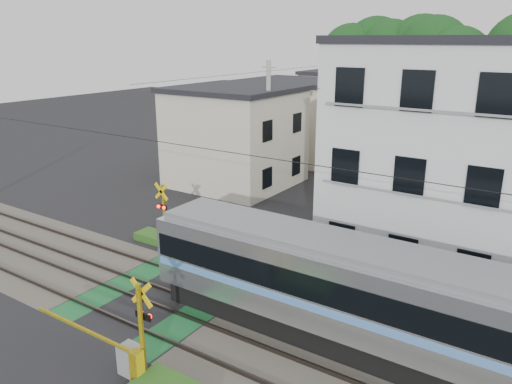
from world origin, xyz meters
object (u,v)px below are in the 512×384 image
Objects in this scene: crossing_signal_far at (173,234)px; crossing_signal_near at (132,354)px; apartment_block at (471,156)px; pedestrian at (402,147)px.

crossing_signal_near is at bearing -54.71° from crossing_signal_far.
apartment_block is 5.72× the size of pedestrian.
pedestrian is at bearing 82.86° from crossing_signal_far.
crossing_signal_near is 8.95m from crossing_signal_far.
apartment_block is at bearing 65.78° from crossing_signal_near.
apartment_block reaches higher than pedestrian.
pedestrian is (2.93, 23.37, 0.18)m from crossing_signal_far.
pedestrian is (-8.16, 17.53, -3.76)m from apartment_block.
pedestrian is at bearing 94.19° from crossing_signal_near.
apartment_block is (5.91, 13.15, 3.94)m from crossing_signal_near.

